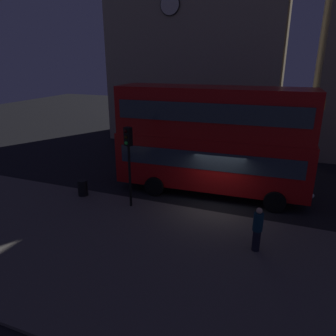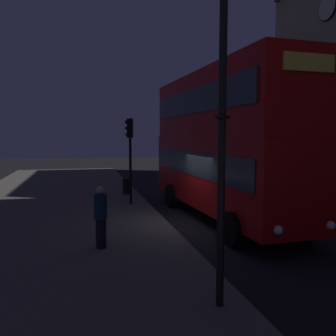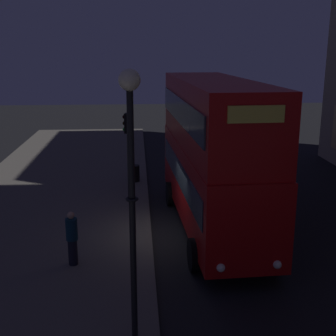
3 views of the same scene
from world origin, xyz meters
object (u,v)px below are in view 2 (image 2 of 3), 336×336
double_decker_bus (223,139)px  litter_bin (127,186)px  pedestrian (101,216)px  traffic_light_near_kerb (130,143)px  street_lamp (223,72)px

double_decker_bus → litter_bin: size_ratio=12.13×
pedestrian → double_decker_bus: bearing=1.3°
traffic_light_near_kerb → litter_bin: 3.75m
pedestrian → litter_bin: bearing=47.8°
street_lamp → litter_bin: 13.42m
litter_bin → street_lamp: bearing=0.2°
double_decker_bus → traffic_light_near_kerb: bearing=-137.2°
traffic_light_near_kerb → street_lamp: bearing=14.0°
street_lamp → litter_bin: bearing=-179.8°
litter_bin → double_decker_bus: bearing=26.0°
traffic_light_near_kerb → street_lamp: 10.07m
pedestrian → litter_bin: size_ratio=2.10×
double_decker_bus → traffic_light_near_kerb: 4.44m
street_lamp → litter_bin: (-12.87, -0.04, -3.78)m
traffic_light_near_kerb → pedestrian: traffic_light_near_kerb is taller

